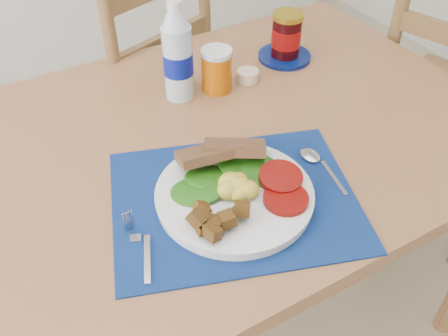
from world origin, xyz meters
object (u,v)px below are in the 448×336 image
object	(u,v)px
chair_far	(143,72)
juice_glass	(217,71)
breakfast_plate	(233,194)
jam_on_saucer	(286,39)
water_bottle	(178,57)

from	to	relation	value
chair_far	juice_glass	bearing A→B (deg)	76.08
breakfast_plate	jam_on_saucer	bearing A→B (deg)	62.05
chair_far	juice_glass	size ratio (longest dim) A/B	11.12
chair_far	water_bottle	world-z (taller)	chair_far
chair_far	breakfast_plate	xyz separation A→B (m)	(-0.13, -0.81, 0.19)
breakfast_plate	jam_on_saucer	size ratio (longest dim) A/B	2.07
chair_far	breakfast_plate	world-z (taller)	chair_far
juice_glass	jam_on_saucer	world-z (taller)	jam_on_saucer
chair_far	juice_glass	world-z (taller)	chair_far
chair_far	breakfast_plate	bearing A→B (deg)	61.74
juice_glass	jam_on_saucer	xyz separation A→B (m)	(0.24, 0.04, 0.01)
water_bottle	juice_glass	bearing A→B (deg)	-12.27
juice_glass	breakfast_plate	bearing A→B (deg)	-115.08
chair_far	jam_on_saucer	size ratio (longest dim) A/B	7.95
jam_on_saucer	juice_glass	bearing A→B (deg)	-169.75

